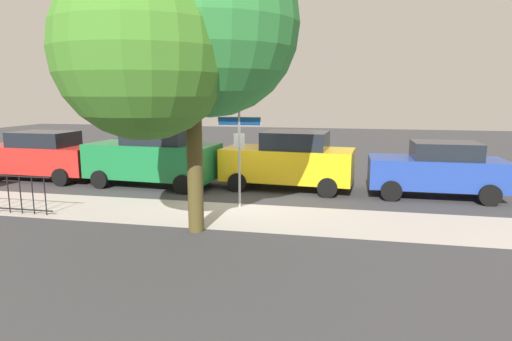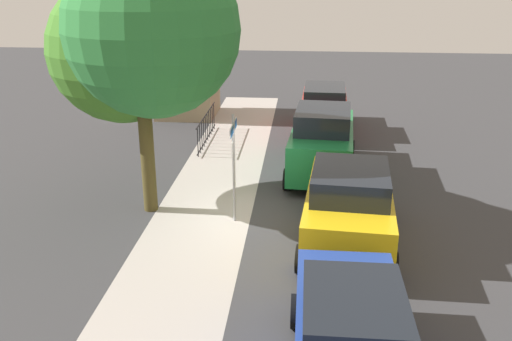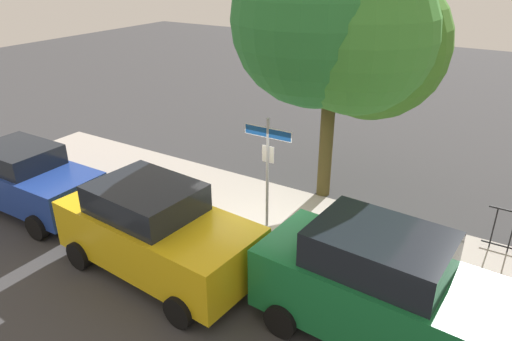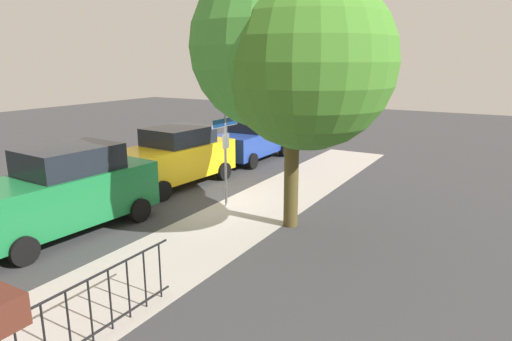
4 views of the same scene
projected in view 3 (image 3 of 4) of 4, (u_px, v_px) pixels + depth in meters
name	position (u px, v px, depth m)	size (l,w,h in m)	color
ground_plane	(265.00, 234.00, 11.62)	(60.00, 60.00, 0.00)	#38383A
sidewalk_strip	(361.00, 233.00, 11.67)	(24.00, 2.60, 0.00)	#ACA49D
street_sign	(268.00, 155.00, 11.20)	(1.26, 0.07, 2.87)	#9EA0A5
shade_tree	(348.00, 32.00, 11.47)	(5.15, 5.23, 6.99)	#4A401F
car_blue	(28.00, 179.00, 12.44)	(4.13, 1.96, 1.78)	#203C95
car_yellow	(156.00, 230.00, 9.90)	(4.61, 2.43, 2.01)	yellow
car_green	(388.00, 292.00, 7.99)	(4.78, 2.33, 2.17)	#186F37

